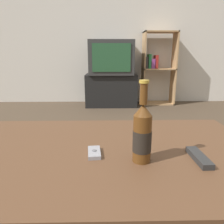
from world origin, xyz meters
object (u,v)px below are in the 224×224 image
at_px(bookshelf, 157,67).
at_px(cell_phone, 94,153).
at_px(television, 111,58).
at_px(tv_stand, 111,90).
at_px(remote_control, 199,157).
at_px(beer_bottle, 142,134).

height_order(bookshelf, cell_phone, bookshelf).
bearing_deg(television, tv_stand, 90.00).
bearing_deg(remote_control, bookshelf, 79.11).
bearing_deg(cell_phone, television, 82.50).
xyz_separation_m(beer_bottle, remote_control, (0.20, 0.00, -0.09)).
bearing_deg(bookshelf, beer_bottle, -103.42).
relative_size(beer_bottle, remote_control, 1.88).
bearing_deg(bookshelf, tv_stand, -172.69).
distance_m(television, remote_control, 2.84).
xyz_separation_m(bookshelf, remote_control, (-0.49, -2.91, -0.16)).
distance_m(tv_stand, television, 0.51).
height_order(television, remote_control, television).
bearing_deg(bookshelf, cell_phone, -106.81).
relative_size(bookshelf, beer_bottle, 4.10).
bearing_deg(beer_bottle, bookshelf, 76.58).
height_order(beer_bottle, cell_phone, beer_bottle).
height_order(cell_phone, remote_control, remote_control).
distance_m(television, bookshelf, 0.77).
height_order(bookshelf, remote_control, bookshelf).
xyz_separation_m(television, beer_bottle, (0.05, -2.81, -0.22)).
relative_size(television, remote_control, 4.50).
bearing_deg(television, cell_phone, -92.36).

